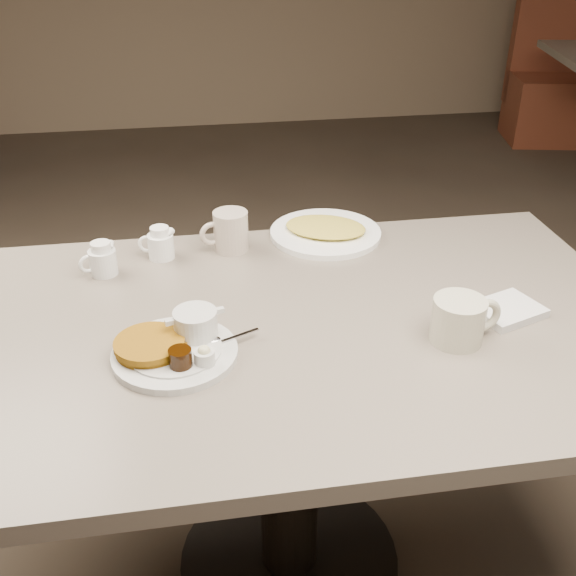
{
  "coord_description": "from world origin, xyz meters",
  "views": [
    {
      "loc": [
        -0.19,
        -1.14,
        1.5
      ],
      "look_at": [
        0.0,
        0.02,
        0.82
      ],
      "focal_mm": 41.77,
      "sensor_mm": 36.0,
      "label": 1
    }
  ],
  "objects": [
    {
      "name": "diner_table",
      "position": [
        0.0,
        0.0,
        0.58
      ],
      "size": [
        1.5,
        0.9,
        0.75
      ],
      "color": "slate",
      "rests_on": "ground"
    },
    {
      "name": "main_plate",
      "position": [
        -0.23,
        -0.08,
        0.77
      ],
      "size": [
        0.31,
        0.29,
        0.07
      ],
      "color": "beige",
      "rests_on": "diner_table"
    },
    {
      "name": "coffee_mug_near",
      "position": [
        0.32,
        -0.11,
        0.8
      ],
      "size": [
        0.15,
        0.12,
        0.09
      ],
      "color": "beige",
      "rests_on": "diner_table"
    },
    {
      "name": "napkin",
      "position": [
        0.45,
        -0.04,
        0.76
      ],
      "size": [
        0.16,
        0.15,
        0.02
      ],
      "color": "silver",
      "rests_on": "diner_table"
    },
    {
      "name": "coffee_mug_far",
      "position": [
        -0.09,
        0.35,
        0.8
      ],
      "size": [
        0.13,
        0.1,
        0.1
      ],
      "color": "#B9AA9C",
      "rests_on": "diner_table"
    },
    {
      "name": "creamer_left",
      "position": [
        -0.39,
        0.27,
        0.79
      ],
      "size": [
        0.09,
        0.07,
        0.08
      ],
      "color": "silver",
      "rests_on": "diner_table"
    },
    {
      "name": "creamer_right",
      "position": [
        -0.26,
        0.33,
        0.79
      ],
      "size": [
        0.1,
        0.08,
        0.08
      ],
      "color": "white",
      "rests_on": "diner_table"
    },
    {
      "name": "hash_plate",
      "position": [
        0.16,
        0.39,
        0.76
      ],
      "size": [
        0.38,
        0.38,
        0.04
      ],
      "color": "white",
      "rests_on": "diner_table"
    }
  ]
}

